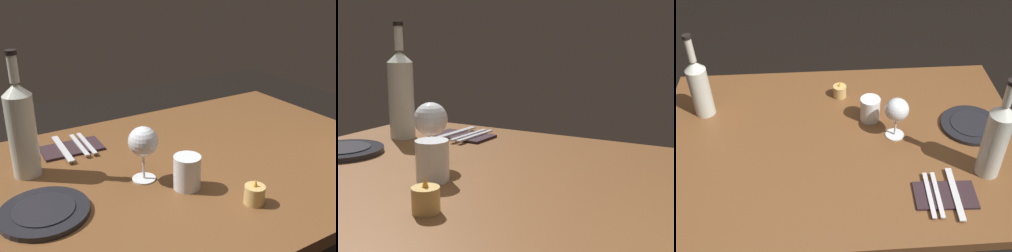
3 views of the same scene
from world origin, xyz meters
TOP-DOWN VIEW (x-y plane):
  - dining_table at (0.00, 0.00)m, footprint 1.30×0.90m
  - wine_glass_left at (0.19, 0.02)m, footprint 0.08×0.08m
  - wine_bottle at (-0.50, 0.20)m, footprint 0.07×0.07m
  - wine_bottle_second at (0.46, -0.18)m, footprint 0.08×0.08m
  - water_tumbler at (0.11, 0.12)m, footprint 0.07×0.07m
  - votive_candle at (0.01, 0.27)m, footprint 0.05×0.05m
  - dinner_plate at (0.48, 0.05)m, footprint 0.22×0.22m
  - folded_napkin at (0.30, -0.27)m, footprint 0.19×0.12m
  - fork_inner at (0.28, -0.27)m, footprint 0.02×0.18m
  - fork_outer at (0.25, -0.27)m, footprint 0.02×0.18m
  - table_knife at (0.33, -0.27)m, footprint 0.03×0.21m

SIDE VIEW (x-z plane):
  - dining_table at x=0.00m, z-range 0.28..1.02m
  - folded_napkin at x=0.30m, z-range 0.74..0.75m
  - dinner_plate at x=0.48m, z-range 0.74..0.76m
  - fork_inner at x=0.28m, z-range 0.75..0.75m
  - fork_outer at x=0.25m, z-range 0.75..0.75m
  - table_knife at x=0.33m, z-range 0.75..0.75m
  - votive_candle at x=0.01m, z-range 0.73..0.80m
  - water_tumbler at x=0.11m, z-range 0.73..0.83m
  - wine_glass_left at x=0.19m, z-range 0.77..0.93m
  - wine_bottle at x=-0.50m, z-range 0.70..1.03m
  - wine_bottle_second at x=0.46m, z-range 0.70..1.06m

